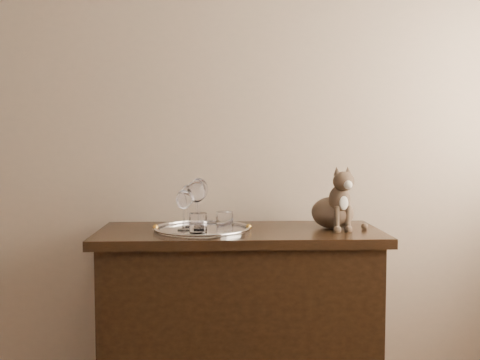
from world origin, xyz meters
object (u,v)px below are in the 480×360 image
object	(u,v)px
wine_glass_c	(184,210)
tray	(202,230)
cat	(333,197)
sideboard	(240,327)
tumbler_a	(225,221)
wine_glass_b	(199,202)
wine_glass_a	(188,206)
tumbler_b	(198,223)
wine_glass_d	(197,204)

from	to	relation	value
wine_glass_c	tray	bearing A→B (deg)	16.16
tray	cat	xyz separation A→B (m)	(0.56, 0.06, 0.13)
sideboard	tumbler_a	world-z (taller)	tumbler_a
wine_glass_b	cat	world-z (taller)	cat
tray	wine_glass_a	size ratio (longest dim) A/B	2.19
tumbler_b	cat	size ratio (longest dim) A/B	0.30
wine_glass_d	tray	bearing A→B (deg)	-48.04
cat	wine_glass_b	bearing A→B (deg)	164.17
wine_glass_d	cat	bearing A→B (deg)	2.74
cat	sideboard	bearing A→B (deg)	170.52
wine_glass_b	cat	size ratio (longest dim) A/B	0.77
tray	wine_glass_b	xyz separation A→B (m)	(-0.02, 0.08, 0.11)
tray	tumbler_b	bearing A→B (deg)	-98.69
wine_glass_c	wine_glass_a	bearing A→B (deg)	81.62
tumbler_b	sideboard	bearing A→B (deg)	35.14
sideboard	wine_glass_a	bearing A→B (deg)	168.85
sideboard	wine_glass_c	bearing A→B (deg)	-167.44
tray	wine_glass_b	bearing A→B (deg)	102.31
wine_glass_b	tumbler_b	world-z (taller)	wine_glass_b
cat	tray	bearing A→B (deg)	172.53
wine_glass_d	tumbler_b	world-z (taller)	wine_glass_d
tumbler_a	tumbler_b	xyz separation A→B (m)	(-0.11, -0.04, 0.00)
wine_glass_d	wine_glass_b	bearing A→B (deg)	82.75
sideboard	cat	bearing A→B (deg)	3.68
wine_glass_a	tumbler_a	xyz separation A→B (m)	(0.15, -0.12, -0.05)
tray	wine_glass_c	distance (m)	0.12
wine_glass_b	wine_glass_d	world-z (taller)	wine_glass_b
tray	tumbler_b	size ratio (longest dim) A/B	4.97
wine_glass_d	wine_glass_c	bearing A→B (deg)	-135.60
tray	wine_glass_a	world-z (taller)	wine_glass_a
wine_glass_b	wine_glass_c	world-z (taller)	wine_glass_b
tray	wine_glass_c	size ratio (longest dim) A/B	2.38
wine_glass_a	wine_glass_b	bearing A→B (deg)	12.36
tumbler_a	wine_glass_a	bearing A→B (deg)	141.56
wine_glass_b	tray	bearing A→B (deg)	-77.69
wine_glass_a	wine_glass_d	xyz separation A→B (m)	(0.04, -0.05, 0.01)
wine_glass_b	tumbler_b	xyz separation A→B (m)	(0.00, -0.17, -0.07)
sideboard	tray	xyz separation A→B (m)	(-0.16, -0.03, 0.43)
sideboard	wine_glass_d	size ratio (longest dim) A/B	5.78
wine_glass_c	tumbler_b	xyz separation A→B (m)	(0.06, -0.07, -0.04)
sideboard	wine_glass_c	size ratio (longest dim) A/B	7.13
wine_glass_d	tumbler_b	distance (m)	0.13
tumbler_a	wine_glass_b	bearing A→B (deg)	129.93
wine_glass_d	tumbler_a	bearing A→B (deg)	-33.32
cat	wine_glass_c	bearing A→B (deg)	173.81
tumbler_a	tray	bearing A→B (deg)	151.87
wine_glass_a	cat	distance (m)	0.62
sideboard	tray	distance (m)	0.46
wine_glass_d	tumbler_b	bearing A→B (deg)	-84.58
wine_glass_a	tumbler_a	distance (m)	0.20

